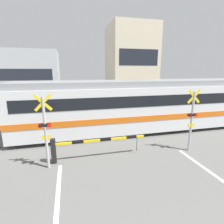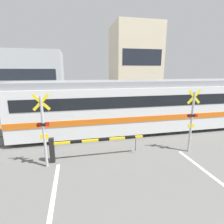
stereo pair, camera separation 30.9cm
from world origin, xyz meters
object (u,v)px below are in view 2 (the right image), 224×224
object	(u,v)px
crossing_barrier_near	(79,145)
crossing_barrier_far	(125,110)
commuter_train	(180,103)
pedestrian	(90,103)
crossing_signal_left	(44,128)
crossing_signal_right	(192,119)

from	to	relation	value
crossing_barrier_near	crossing_barrier_far	world-z (taller)	same
commuter_train	pedestrian	distance (m)	8.02
commuter_train	pedestrian	world-z (taller)	commuter_train
crossing_barrier_near	crossing_signal_left	distance (m)	1.71
crossing_barrier_far	crossing_signal_right	world-z (taller)	crossing_signal_right
crossing_barrier_near	pedestrian	world-z (taller)	pedestrian
crossing_barrier_far	pedestrian	world-z (taller)	pedestrian
crossing_barrier_far	crossing_signal_right	distance (m)	6.92
crossing_signal_left	crossing_signal_right	distance (m)	6.73
crossing_signal_left	crossing_signal_right	bearing A→B (deg)	0.00
crossing_signal_right	crossing_barrier_near	bearing A→B (deg)	176.38
commuter_train	crossing_barrier_far	distance (m)	4.55
commuter_train	pedestrian	xyz separation A→B (m)	(-5.70, 5.59, -0.75)
crossing_barrier_near	crossing_barrier_far	distance (m)	7.54
crossing_signal_left	crossing_signal_right	xyz separation A→B (m)	(6.73, 0.00, 0.00)
crossing_barrier_near	crossing_signal_left	world-z (taller)	crossing_signal_left
crossing_barrier_near	crossing_signal_left	bearing A→B (deg)	-165.86
crossing_barrier_near	crossing_signal_right	size ratio (longest dim) A/B	1.38
commuter_train	crossing_barrier_near	bearing A→B (deg)	-156.08
commuter_train	crossing_signal_right	size ratio (longest dim) A/B	6.93
commuter_train	crossing_barrier_far	bearing A→B (deg)	132.54
pedestrian	crossing_barrier_far	bearing A→B (deg)	-40.60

